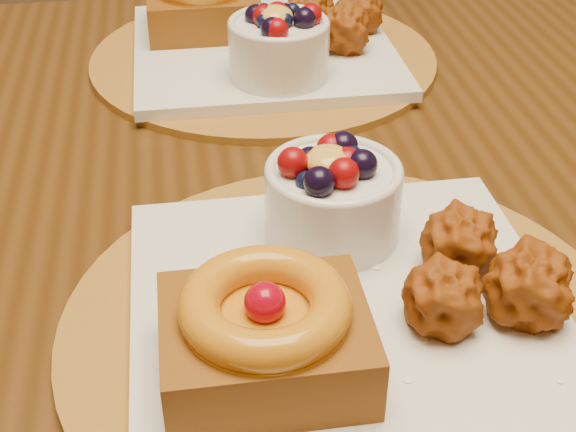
{
  "coord_description": "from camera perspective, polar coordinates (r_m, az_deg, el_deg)",
  "views": [
    {
      "loc": [
        -0.12,
        -0.59,
        1.12
      ],
      "look_at": [
        -0.05,
        -0.15,
        0.82
      ],
      "focal_mm": 50.0,
      "sensor_mm": 36.0,
      "label": 1
    }
  ],
  "objects": [
    {
      "name": "chair_far",
      "position": [
        1.58,
        0.75,
        11.91
      ],
      "size": [
        0.55,
        0.55,
        0.92
      ],
      "rotation": [
        0.0,
        0.0,
        0.31
      ],
      "color": "black",
      "rests_on": "ground"
    },
    {
      "name": "place_setting_near",
      "position": [
        0.52,
        3.78,
        -5.35
      ],
      "size": [
        0.38,
        0.38,
        0.09
      ],
      "color": "brown",
      "rests_on": "dining_table"
    },
    {
      "name": "dining_table",
      "position": [
        0.76,
        0.44,
        -1.15
      ],
      "size": [
        1.6,
        0.9,
        0.76
      ],
      "color": "#39210A",
      "rests_on": "ground"
    },
    {
      "name": "place_setting_far",
      "position": [
        0.89,
        -1.98,
        12.53
      ],
      "size": [
        0.38,
        0.38,
        0.09
      ],
      "color": "brown",
      "rests_on": "dining_table"
    }
  ]
}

